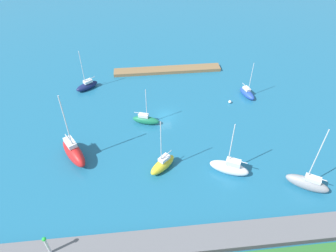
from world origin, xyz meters
name	(u,v)px	position (x,y,z in m)	size (l,w,h in m)	color
water	(166,116)	(0.00, 0.00, 0.00)	(160.00, 160.00, 0.00)	#1E668C
pier_dock	(167,70)	(-2.30, -18.17, 0.40)	(27.11, 3.06, 0.80)	olive
breakwater	(186,241)	(0.00, 28.52, 0.52)	(73.32, 3.97, 1.03)	slate
harbor_beacon	(47,244)	(18.32, 28.52, 3.18)	(0.56, 0.56, 3.73)	silver
sailboat_red_along_channel	(74,152)	(17.45, 10.39, 1.71)	(6.05, 8.01, 14.08)	red
sailboat_blue_far_south	(247,93)	(-19.22, -5.39, 0.84)	(3.20, 5.33, 8.59)	#2347B2
sailboat_yellow_by_breakwater	(163,164)	(1.95, 14.45, 1.10)	(5.41, 5.18, 10.89)	yellow
sailboat_green_far_north	(146,120)	(4.24, 1.87, 0.95)	(5.78, 3.31, 8.29)	#19724C
sailboat_navy_west_end	(87,86)	(17.33, -12.19, 0.92)	(5.61, 4.86, 9.83)	#141E4C
sailboat_gray_outer_mooring	(307,183)	(-21.05, 21.07, 1.24)	(6.75, 5.31, 12.63)	gray
sailboat_white_off_beacon	(229,167)	(-9.28, 16.51, 1.28)	(6.93, 4.86, 10.81)	white
mooring_buoy_white	(230,102)	(-14.69, -3.10, 0.35)	(0.69, 0.69, 0.69)	white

